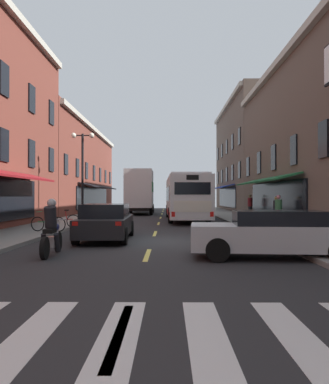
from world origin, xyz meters
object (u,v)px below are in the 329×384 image
motorcycle_rider (52,231)px  bicycle_near (48,223)px  bicycle_mid (63,221)px  street_lamp_twin (83,173)px  pedestrian_mid (279,211)px  sedan_near (106,222)px  pedestrian_rear (250,206)px  sedan_far (273,233)px  transit_bus (186,197)px  sedan_mid (143,205)px  box_truck (140,192)px  pedestrian_far (276,210)px

motorcycle_rider → bicycle_near: 6.46m
bicycle_mid → street_lamp_twin: street_lamp_twin is taller
bicycle_near → bicycle_mid: size_ratio=0.99×
pedestrian_mid → bicycle_near: bearing=-100.5°
sedan_near → pedestrian_rear: pedestrian_rear is taller
sedan_far → pedestrian_rear: (3.20, 18.38, 0.32)m
transit_bus → sedan_near: bearing=-106.3°
bicycle_near → pedestrian_mid: bearing=13.8°
sedan_far → sedan_mid: bearing=99.7°
sedan_far → motorcycle_rider: 6.34m
sedan_far → pedestrian_mid: pedestrian_mid is taller
motorcycle_rider → box_truck: bearing=88.4°
box_truck → bicycle_near: bearing=-98.0°
bicycle_mid → pedestrian_mid: size_ratio=1.04×
box_truck → sedan_mid: box_truck is taller
motorcycle_rider → pedestrian_mid: 12.70m
street_lamp_twin → sedan_near: bearing=-71.6°
transit_bus → motorcycle_rider: transit_bus is taller
sedan_far → pedestrian_rear: size_ratio=2.73×
pedestrian_far → street_lamp_twin: (-11.31, 1.62, 2.21)m
sedan_mid → pedestrian_rear: size_ratio=2.72×
motorcycle_rider → pedestrian_rear: bearing=62.1°
transit_bus → sedan_mid: transit_bus is taller
sedan_near → pedestrian_rear: size_ratio=2.78×
bicycle_near → pedestrian_far: 12.36m
motorcycle_rider → bicycle_near: motorcycle_rider is taller
sedan_near → sedan_mid: bearing=91.0°
bicycle_mid → pedestrian_far: (11.38, 2.54, 0.44)m
pedestrian_far → bicycle_near: bearing=-40.3°
box_truck → sedan_near: box_truck is taller
sedan_near → sedan_mid: sedan_near is taller
box_truck → bicycle_mid: 17.71m
box_truck → sedan_mid: bearing=92.0°
transit_bus → street_lamp_twin: 7.88m
sedan_far → pedestrian_rear: bearing=80.1°
transit_bus → bicycle_mid: transit_bus is taller
transit_bus → sedan_far: transit_bus is taller
sedan_far → pedestrian_far: size_ratio=2.94×
box_truck → bicycle_near: size_ratio=4.62×
sedan_near → motorcycle_rider: 4.11m
street_lamp_twin → sedan_far: bearing=-57.3°
pedestrian_mid → pedestrian_far: pedestrian_mid is taller
bicycle_near → pedestrian_mid: 11.43m
street_lamp_twin → pedestrian_rear: bearing=26.6°
sedan_mid → pedestrian_far: 25.25m
bicycle_near → pedestrian_rear: (11.54, 11.86, 0.51)m
sedan_near → pedestrian_mid: 9.49m
motorcycle_rider → sedan_far: bearing=-3.4°
sedan_far → street_lamp_twin: 15.29m
motorcycle_rider → pedestrian_rear: size_ratio=1.23×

